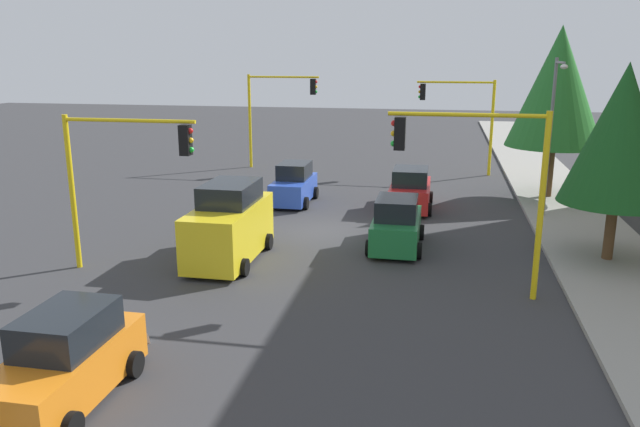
{
  "coord_description": "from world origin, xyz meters",
  "views": [
    {
      "loc": [
        24.37,
        4.55,
        7.14
      ],
      "look_at": [
        1.7,
        0.13,
        1.2
      ],
      "focal_mm": 34.91,
      "sensor_mm": 36.0,
      "label": 1
    }
  ],
  "objects_px": {
    "traffic_signal_near_left": "(479,167)",
    "delivery_van_yellow": "(230,225)",
    "traffic_signal_near_right": "(121,162)",
    "tree_roadside_near": "(622,134)",
    "traffic_signal_far_left": "(462,108)",
    "car_green": "(397,225)",
    "car_red": "(410,190)",
    "car_blue": "(294,185)",
    "traffic_signal_far_right": "(276,103)",
    "car_orange": "(66,362)",
    "street_lamp_curbside": "(553,122)",
    "tree_roadside_mid": "(558,87)"
  },
  "relations": [
    {
      "from": "car_green",
      "to": "tree_roadside_mid",
      "type": "bearing_deg",
      "value": 144.4
    },
    {
      "from": "street_lamp_curbside",
      "to": "delivery_van_yellow",
      "type": "bearing_deg",
      "value": -56.44
    },
    {
      "from": "traffic_signal_far_right",
      "to": "car_green",
      "type": "relative_size",
      "value": 1.5
    },
    {
      "from": "tree_roadside_mid",
      "to": "delivery_van_yellow",
      "type": "bearing_deg",
      "value": -45.9
    },
    {
      "from": "traffic_signal_near_left",
      "to": "traffic_signal_far_right",
      "type": "relative_size",
      "value": 0.95
    },
    {
      "from": "tree_roadside_mid",
      "to": "delivery_van_yellow",
      "type": "xyz_separation_m",
      "value": [
        12.24,
        -12.63,
        -4.3
      ]
    },
    {
      "from": "tree_roadside_near",
      "to": "car_blue",
      "type": "relative_size",
      "value": 1.81
    },
    {
      "from": "traffic_signal_near_right",
      "to": "car_orange",
      "type": "distance_m",
      "value": 8.72
    },
    {
      "from": "tree_roadside_mid",
      "to": "car_orange",
      "type": "bearing_deg",
      "value": -30.68
    },
    {
      "from": "traffic_signal_far_right",
      "to": "traffic_signal_near_left",
      "type": "bearing_deg",
      "value": 29.72
    },
    {
      "from": "car_green",
      "to": "car_red",
      "type": "distance_m",
      "value": 6.27
    },
    {
      "from": "traffic_signal_near_left",
      "to": "car_green",
      "type": "distance_m",
      "value": 5.91
    },
    {
      "from": "traffic_signal_near_right",
      "to": "car_green",
      "type": "bearing_deg",
      "value": 116.4
    },
    {
      "from": "traffic_signal_near_left",
      "to": "tree_roadside_near",
      "type": "distance_m",
      "value": 6.28
    },
    {
      "from": "car_red",
      "to": "car_orange",
      "type": "distance_m",
      "value": 19.4
    },
    {
      "from": "tree_roadside_mid",
      "to": "street_lamp_curbside",
      "type": "bearing_deg",
      "value": -10.33
    },
    {
      "from": "car_green",
      "to": "car_red",
      "type": "xyz_separation_m",
      "value": [
        -6.27,
        0.18,
        0.0
      ]
    },
    {
      "from": "traffic_signal_far_left",
      "to": "car_red",
      "type": "relative_size",
      "value": 1.39
    },
    {
      "from": "car_orange",
      "to": "street_lamp_curbside",
      "type": "bearing_deg",
      "value": 145.12
    },
    {
      "from": "traffic_signal_near_right",
      "to": "tree_roadside_near",
      "type": "relative_size",
      "value": 0.76
    },
    {
      "from": "tree_roadside_near",
      "to": "delivery_van_yellow",
      "type": "relative_size",
      "value": 1.44
    },
    {
      "from": "traffic_signal_far_left",
      "to": "car_green",
      "type": "distance_m",
      "value": 16.2
    },
    {
      "from": "street_lamp_curbside",
      "to": "traffic_signal_far_right",
      "type": "bearing_deg",
      "value": -124.83
    },
    {
      "from": "traffic_signal_near_right",
      "to": "traffic_signal_near_left",
      "type": "bearing_deg",
      "value": 90.0
    },
    {
      "from": "traffic_signal_far_right",
      "to": "tree_roadside_near",
      "type": "relative_size",
      "value": 0.85
    },
    {
      "from": "delivery_van_yellow",
      "to": "car_orange",
      "type": "bearing_deg",
      "value": -1.81
    },
    {
      "from": "traffic_signal_near_left",
      "to": "delivery_van_yellow",
      "type": "distance_m",
      "value": 8.92
    },
    {
      "from": "traffic_signal_far_left",
      "to": "delivery_van_yellow",
      "type": "distance_m",
      "value": 20.24
    },
    {
      "from": "traffic_signal_near_right",
      "to": "car_orange",
      "type": "height_order",
      "value": "traffic_signal_near_right"
    },
    {
      "from": "traffic_signal_far_right",
      "to": "tree_roadside_mid",
      "type": "distance_m",
      "value": 16.9
    },
    {
      "from": "traffic_signal_near_right",
      "to": "car_orange",
      "type": "xyz_separation_m",
      "value": [
        7.8,
        2.69,
        -2.83
      ]
    },
    {
      "from": "delivery_van_yellow",
      "to": "traffic_signal_far_right",
      "type": "bearing_deg",
      "value": -170.36
    },
    {
      "from": "traffic_signal_near_right",
      "to": "traffic_signal_far_right",
      "type": "xyz_separation_m",
      "value": [
        -20.0,
        -0.11,
        0.44
      ]
    },
    {
      "from": "tree_roadside_mid",
      "to": "car_red",
      "type": "bearing_deg",
      "value": -63.2
    },
    {
      "from": "traffic_signal_far_right",
      "to": "car_green",
      "type": "bearing_deg",
      "value": 29.29
    },
    {
      "from": "traffic_signal_near_left",
      "to": "street_lamp_curbside",
      "type": "distance_m",
      "value": 10.24
    },
    {
      "from": "tree_roadside_mid",
      "to": "tree_roadside_near",
      "type": "bearing_deg",
      "value": 2.86
    },
    {
      "from": "car_red",
      "to": "traffic_signal_far_right",
      "type": "bearing_deg",
      "value": -136.35
    },
    {
      "from": "traffic_signal_near_left",
      "to": "car_red",
      "type": "relative_size",
      "value": 1.37
    },
    {
      "from": "car_blue",
      "to": "car_red",
      "type": "height_order",
      "value": "same"
    },
    {
      "from": "delivery_van_yellow",
      "to": "car_red",
      "type": "height_order",
      "value": "delivery_van_yellow"
    },
    {
      "from": "delivery_van_yellow",
      "to": "car_green",
      "type": "xyz_separation_m",
      "value": [
        -2.56,
        5.7,
        -0.39
      ]
    },
    {
      "from": "traffic_signal_far_right",
      "to": "car_orange",
      "type": "bearing_deg",
      "value": 5.75
    },
    {
      "from": "traffic_signal_far_right",
      "to": "car_blue",
      "type": "relative_size",
      "value": 1.54
    },
    {
      "from": "traffic_signal_near_right",
      "to": "car_orange",
      "type": "bearing_deg",
      "value": 19.04
    },
    {
      "from": "traffic_signal_far_right",
      "to": "tree_roadside_mid",
      "type": "height_order",
      "value": "tree_roadside_mid"
    },
    {
      "from": "delivery_van_yellow",
      "to": "car_blue",
      "type": "relative_size",
      "value": 1.26
    },
    {
      "from": "street_lamp_curbside",
      "to": "car_orange",
      "type": "xyz_separation_m",
      "value": [
        17.41,
        -12.13,
        -3.45
      ]
    },
    {
      "from": "traffic_signal_far_left",
      "to": "car_blue",
      "type": "height_order",
      "value": "traffic_signal_far_left"
    },
    {
      "from": "traffic_signal_near_left",
      "to": "traffic_signal_near_right",
      "type": "bearing_deg",
      "value": -90.0
    }
  ]
}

